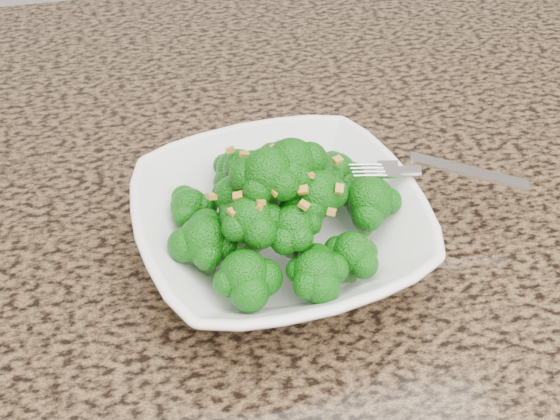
{
  "coord_description": "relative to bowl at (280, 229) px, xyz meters",
  "views": [
    {
      "loc": [
        -0.13,
        -0.12,
        1.34
      ],
      "look_at": [
        -0.05,
        0.29,
        0.95
      ],
      "focal_mm": 45.0,
      "sensor_mm": 36.0,
      "label": 1
    }
  ],
  "objects": [
    {
      "name": "broccoli_pile",
      "position": [
        0.0,
        0.0,
        0.07
      ],
      "size": [
        0.21,
        0.21,
        0.07
      ],
      "primitive_type": null,
      "color": "#10630B",
      "rests_on": "bowl"
    },
    {
      "name": "garlic_topping",
      "position": [
        0.0,
        0.0,
        0.1
      ],
      "size": [
        0.12,
        0.12,
        0.01
      ],
      "primitive_type": null,
      "color": "#B78C2C",
      "rests_on": "broccoli_pile"
    },
    {
      "name": "bowl",
      "position": [
        0.0,
        0.0,
        0.0
      ],
      "size": [
        0.26,
        0.26,
        0.06
      ],
      "primitive_type": "imported",
      "rotation": [
        0.0,
        0.0,
        0.13
      ],
      "color": "white",
      "rests_on": "granite_counter"
    },
    {
      "name": "fork",
      "position": [
        0.12,
        0.01,
        0.03
      ],
      "size": [
        0.17,
        0.08,
        0.01
      ],
      "primitive_type": null,
      "rotation": [
        0.0,
        0.0,
        -0.32
      ],
      "color": "silver",
      "rests_on": "bowl"
    },
    {
      "name": "granite_counter",
      "position": [
        0.05,
        0.01,
        -0.04
      ],
      "size": [
        1.64,
        1.04,
        0.03
      ],
      "primitive_type": "cube",
      "color": "brown",
      "rests_on": "cabinet"
    }
  ]
}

